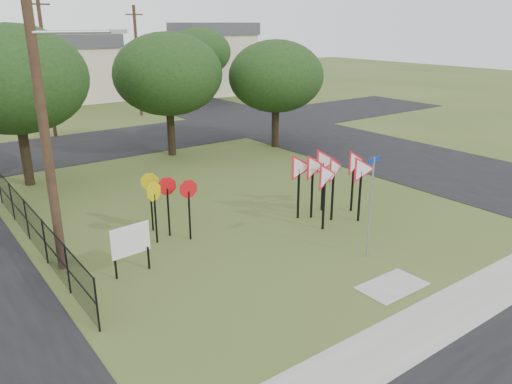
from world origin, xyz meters
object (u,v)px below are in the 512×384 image
Objects in this scene: street_name_sign at (371,202)px; stop_sign_cluster at (165,193)px; info_board at (131,242)px; yield_sign_cluster at (330,171)px.

street_name_sign is 1.52× the size of stop_sign_cluster.
street_name_sign is 2.12× the size of info_board.
info_board is at bearing 152.57° from street_name_sign.
yield_sign_cluster is at bearing -19.77° from stop_sign_cluster.
info_board is (-2.11, -1.85, -0.61)m from stop_sign_cluster.
street_name_sign is at bearing -113.09° from yield_sign_cluster.
stop_sign_cluster is at bearing 41.29° from info_board.
street_name_sign reaches higher than stop_sign_cluster.
street_name_sign is at bearing -49.52° from stop_sign_cluster.
street_name_sign is 3.46m from yield_sign_cluster.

